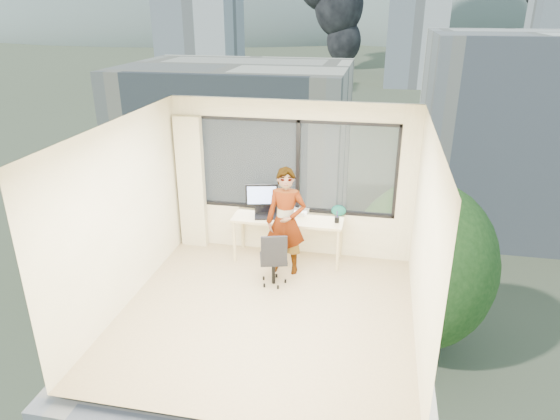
% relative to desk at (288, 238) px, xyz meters
% --- Properties ---
extents(floor, '(4.00, 4.00, 0.01)m').
position_rel_desk_xyz_m(floor, '(0.00, -1.66, -0.38)').
color(floor, tan).
rests_on(floor, ground).
extents(ceiling, '(4.00, 4.00, 0.01)m').
position_rel_desk_xyz_m(ceiling, '(0.00, -1.66, 2.23)').
color(ceiling, white).
rests_on(ceiling, ground).
extents(wall_front, '(4.00, 0.01, 2.60)m').
position_rel_desk_xyz_m(wall_front, '(0.00, -3.66, 0.93)').
color(wall_front, beige).
rests_on(wall_front, ground).
extents(wall_left, '(0.01, 4.00, 2.60)m').
position_rel_desk_xyz_m(wall_left, '(-2.00, -1.66, 0.93)').
color(wall_left, beige).
rests_on(wall_left, ground).
extents(wall_right, '(0.01, 4.00, 2.60)m').
position_rel_desk_xyz_m(wall_right, '(2.00, -1.66, 0.93)').
color(wall_right, beige).
rests_on(wall_right, ground).
extents(window_wall, '(3.30, 0.16, 1.55)m').
position_rel_desk_xyz_m(window_wall, '(0.05, 0.34, 1.15)').
color(window_wall, black).
rests_on(window_wall, ground).
extents(curtain, '(0.45, 0.14, 2.30)m').
position_rel_desk_xyz_m(curtain, '(-1.72, 0.22, 0.77)').
color(curtain, beige).
rests_on(curtain, floor).
extents(desk, '(1.80, 0.60, 0.75)m').
position_rel_desk_xyz_m(desk, '(0.00, 0.00, 0.00)').
color(desk, '#D0C28C').
rests_on(desk, floor).
extents(chair, '(0.56, 0.56, 0.90)m').
position_rel_desk_xyz_m(chair, '(-0.07, -0.84, 0.07)').
color(chair, black).
rests_on(chair, floor).
extents(person, '(0.63, 0.42, 1.71)m').
position_rel_desk_xyz_m(person, '(0.04, -0.40, 0.48)').
color(person, '#2D2D33').
rests_on(person, floor).
extents(monitor, '(0.54, 0.23, 0.53)m').
position_rel_desk_xyz_m(monitor, '(-0.45, 0.06, 0.64)').
color(monitor, black).
rests_on(monitor, desk).
extents(game_console, '(0.33, 0.29, 0.07)m').
position_rel_desk_xyz_m(game_console, '(0.14, 0.21, 0.41)').
color(game_console, white).
rests_on(game_console, desk).
extents(laptop, '(0.46, 0.47, 0.24)m').
position_rel_desk_xyz_m(laptop, '(-0.36, -0.04, 0.49)').
color(laptop, black).
rests_on(laptop, desk).
extents(cellphone, '(0.12, 0.07, 0.01)m').
position_rel_desk_xyz_m(cellphone, '(0.06, -0.14, 0.38)').
color(cellphone, black).
rests_on(cellphone, desk).
extents(pen_cup, '(0.08, 0.08, 0.10)m').
position_rel_desk_xyz_m(pen_cup, '(0.80, -0.04, 0.42)').
color(pen_cup, black).
rests_on(pen_cup, desk).
extents(handbag, '(0.27, 0.20, 0.19)m').
position_rel_desk_xyz_m(handbag, '(0.80, 0.24, 0.47)').
color(handbag, '#0D5352').
rests_on(handbag, desk).
extents(exterior_ground, '(400.00, 400.00, 0.04)m').
position_rel_desk_xyz_m(exterior_ground, '(0.00, 118.34, -14.38)').
color(exterior_ground, '#515B3D').
rests_on(exterior_ground, ground).
extents(near_bldg_a, '(16.00, 12.00, 14.00)m').
position_rel_desk_xyz_m(near_bldg_a, '(-9.00, 28.34, -7.38)').
color(near_bldg_a, '#EDE1C6').
rests_on(near_bldg_a, exterior_ground).
extents(near_bldg_b, '(14.00, 13.00, 16.00)m').
position_rel_desk_xyz_m(near_bldg_b, '(12.00, 36.34, -6.38)').
color(near_bldg_b, white).
rests_on(near_bldg_b, exterior_ground).
extents(far_tower_a, '(14.00, 14.00, 28.00)m').
position_rel_desk_xyz_m(far_tower_a, '(-35.00, 93.34, -0.38)').
color(far_tower_a, silver).
rests_on(far_tower_a, exterior_ground).
extents(far_tower_b, '(13.00, 13.00, 30.00)m').
position_rel_desk_xyz_m(far_tower_b, '(8.00, 118.34, 0.62)').
color(far_tower_b, silver).
rests_on(far_tower_b, exterior_ground).
extents(far_tower_d, '(16.00, 14.00, 22.00)m').
position_rel_desk_xyz_m(far_tower_d, '(-60.00, 148.34, -3.38)').
color(far_tower_d, silver).
rests_on(far_tower_d, exterior_ground).
extents(hill_a, '(288.00, 216.00, 90.00)m').
position_rel_desk_xyz_m(hill_a, '(-120.00, 318.34, -14.38)').
color(hill_a, slate).
rests_on(hill_a, exterior_ground).
extents(tree_a, '(7.00, 7.00, 8.00)m').
position_rel_desk_xyz_m(tree_a, '(-16.00, 20.34, -10.38)').
color(tree_a, '#254D19').
rests_on(tree_a, exterior_ground).
extents(tree_b, '(7.60, 7.60, 9.00)m').
position_rel_desk_xyz_m(tree_b, '(4.00, 16.34, -9.88)').
color(tree_b, '#254D19').
rests_on(tree_b, exterior_ground).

